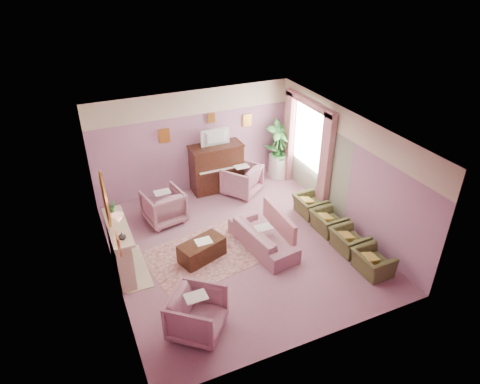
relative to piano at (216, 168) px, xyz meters
name	(u,v)px	position (x,y,z in m)	size (l,w,h in m)	color
floor	(239,246)	(-0.50, -2.68, -0.65)	(5.50, 6.00, 0.01)	#915D6D
ceiling	(239,132)	(-0.50, -2.68, 2.15)	(5.50, 6.00, 0.01)	silver
wall_back	(194,142)	(-0.50, 0.32, 0.75)	(5.50, 0.02, 2.80)	gray
wall_front	(316,281)	(-0.50, -5.68, 0.75)	(5.50, 0.02, 2.80)	gray
wall_left	(107,223)	(-3.25, -2.68, 0.75)	(0.02, 6.00, 2.80)	gray
wall_right	(346,169)	(2.25, -2.68, 0.75)	(0.02, 6.00, 2.80)	gray
picture_rail_band	(192,103)	(-0.50, 0.31, 1.82)	(5.50, 0.01, 0.65)	beige
stripe_panel	(314,160)	(2.23, -1.38, 0.42)	(0.01, 3.00, 2.15)	gray
fireplace_surround	(120,250)	(-3.09, -2.48, -0.10)	(0.30, 1.40, 1.10)	#C8B78E
fireplace_inset	(126,255)	(-2.99, -2.48, -0.25)	(0.18, 0.72, 0.68)	black
fire_ember	(129,261)	(-2.95, -2.48, -0.43)	(0.06, 0.54, 0.10)	#F75928
mantel_shelf	(118,227)	(-3.06, -2.48, 0.47)	(0.40, 1.55, 0.07)	#C8B78E
hearth	(133,268)	(-2.89, -2.48, -0.64)	(0.55, 1.50, 0.02)	#C8B78E
mirror_frame	(105,199)	(-3.20, -2.48, 1.15)	(0.04, 0.72, 1.20)	gold
mirror_glass	(106,199)	(-3.17, -2.48, 1.15)	(0.01, 0.60, 1.06)	#B9B7CC
sconce_shade	(118,219)	(-3.12, -3.53, 1.33)	(0.20, 0.20, 0.16)	#FFA18E
piano	(216,168)	(0.00, 0.00, 0.00)	(1.40, 0.60, 1.30)	#34190F
piano_keyshelf	(221,171)	(0.00, -0.35, 0.07)	(1.30, 0.12, 0.06)	#34190F
piano_keys	(221,170)	(0.00, -0.35, 0.11)	(1.20, 0.08, 0.02)	silver
piano_top	(216,146)	(0.00, 0.00, 0.66)	(1.45, 0.65, 0.04)	#34190F
television	(216,137)	(0.00, -0.05, 0.95)	(0.80, 0.12, 0.48)	black
print_back_left	(164,136)	(-1.30, 0.28, 1.07)	(0.30, 0.03, 0.38)	gold
print_back_right	(247,120)	(1.05, 0.28, 1.13)	(0.26, 0.03, 0.34)	gold
print_back_mid	(211,118)	(0.00, 0.28, 1.35)	(0.22, 0.03, 0.26)	gold
print_left_wall	(118,244)	(-3.21, -3.88, 1.07)	(0.03, 0.28, 0.36)	gold
window_blind	(310,134)	(2.20, -1.13, 1.05)	(0.03, 1.40, 1.80)	silver
curtain_left	(326,163)	(2.12, -2.05, 0.65)	(0.16, 0.34, 2.60)	#B36A6F
curtain_right	(289,137)	(2.12, -0.21, 0.65)	(0.16, 0.34, 2.60)	#B36A6F
pelmet	(310,103)	(2.12, -1.13, 1.91)	(0.16, 2.20, 0.16)	#B36A6F
mantel_plant	(112,206)	(-3.05, -1.93, 0.64)	(0.16, 0.16, 0.28)	#317831
mantel_vase	(122,236)	(-3.05, -2.98, 0.58)	(0.16, 0.16, 0.16)	beige
area_rug	(205,255)	(-1.33, -2.69, -0.64)	(2.50, 1.80, 0.01)	#A26C66
coffee_table	(202,250)	(-1.43, -2.76, -0.43)	(1.00, 0.50, 0.45)	#32190D
table_paper	(204,241)	(-1.38, -2.76, -0.20)	(0.35, 0.28, 0.01)	white
sofa	(263,233)	(-0.02, -2.93, -0.27)	(0.62, 1.87, 0.76)	#A36F7B
sofa_throw	(279,221)	(0.38, -2.93, -0.05)	(0.09, 1.42, 0.52)	#B36A6F
floral_armchair_left	(164,205)	(-1.78, -0.98, -0.19)	(0.89, 0.89, 0.93)	#A36F7B
floral_armchair_right	(242,178)	(0.53, -0.51, -0.19)	(0.89, 0.89, 0.93)	#A36F7B
floral_armchair_front	(197,312)	(-2.18, -4.66, -0.19)	(0.89, 0.89, 0.93)	#A36F7B
olive_chair_a	(373,259)	(1.68, -4.63, -0.32)	(0.54, 0.77, 0.67)	#50522A
olive_chair_b	(349,238)	(1.68, -3.81, -0.32)	(0.54, 0.77, 0.67)	#50522A
olive_chair_c	(328,219)	(1.68, -2.99, -0.32)	(0.54, 0.77, 0.67)	#50522A
olive_chair_d	(310,203)	(1.68, -2.17, -0.32)	(0.54, 0.77, 0.67)	#50522A
side_table	(277,166)	(1.89, -0.05, -0.30)	(0.52, 0.52, 0.70)	silver
side_plant_big	(278,150)	(1.89, -0.05, 0.22)	(0.30, 0.30, 0.34)	#317831
side_plant_small	(283,151)	(2.01, -0.15, 0.19)	(0.16, 0.16, 0.28)	#317831
palm_pot	(277,172)	(1.86, -0.11, -0.48)	(0.34, 0.34, 0.34)	brown
palm_plant	(278,145)	(1.86, -0.11, 0.41)	(0.76, 0.76, 1.44)	#317831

